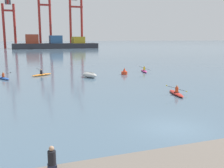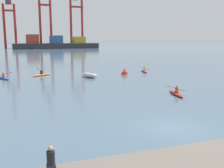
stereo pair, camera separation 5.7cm
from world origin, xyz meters
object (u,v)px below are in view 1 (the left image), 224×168
gantry_crane_west_mid (9,16)px  kayak_red (176,93)px  seated_onlooker (52,159)px  kayak_orange (42,74)px  gantry_crane_east_mid (45,14)px  kayak_blue (3,78)px  kayak_magenta (144,71)px  capsized_dinghy (89,75)px  channel_buoy (124,72)px  container_barge (55,44)px  gantry_crane_east (76,15)px

gantry_crane_west_mid → kayak_red: (16.99, -124.29, -15.71)m
seated_onlooker → kayak_orange: bearing=85.7°
gantry_crane_east_mid → kayak_blue: size_ratio=10.28×
gantry_crane_west_mid → kayak_magenta: gantry_crane_west_mid is taller
capsized_dinghy → seated_onlooker: bearing=-107.8°
kayak_orange → kayak_blue: size_ratio=0.96×
capsized_dinghy → channel_buoy: channel_buoy is taller
channel_buoy → seated_onlooker: 30.28m
container_barge → kayak_magenta: bearing=-89.6°
gantry_crane_east → kayak_red: bearing=-97.8°
kayak_red → capsized_dinghy: bearing=110.2°
gantry_crane_east_mid → capsized_dinghy: 110.73m
gantry_crane_east → channel_buoy: gantry_crane_east is taller
channel_buoy → seated_onlooker: bearing=-117.3°
gantry_crane_west_mid → kayak_blue: (0.91, -108.19, -15.71)m
channel_buoy → kayak_magenta: bearing=23.4°
gantry_crane_west_mid → kayak_blue: gantry_crane_west_mid is taller
gantry_crane_east_mid → gantry_crane_east: (16.11, -1.25, -0.50)m
kayak_orange → seated_onlooker: size_ratio=3.56×
container_barge → kayak_orange: container_barge is taller
channel_buoy → kayak_magenta: size_ratio=0.29×
gantry_crane_west_mid → gantry_crane_east: 33.79m
gantry_crane_west_mid → channel_buoy: bearing=-80.8°
kayak_magenta → capsized_dinghy: bearing=-162.9°
gantry_crane_west_mid → seated_onlooker: (3.78, -136.41, -14.82)m
gantry_crane_east_mid → capsized_dinghy: bearing=-92.9°
kayak_red → seated_onlooker: (-13.21, -12.12, 0.89)m
gantry_crane_west_mid → gantry_crane_east_mid: bearing=-4.8°
container_barge → channel_buoy: container_barge is taller
channel_buoy → kayak_blue: 16.82m
container_barge → gantry_crane_west_mid: 26.99m
kayak_blue → gantry_crane_east: bearing=72.7°
gantry_crane_east → kayak_blue: bearing=-107.3°
gantry_crane_east → kayak_red: size_ratio=9.65×
gantry_crane_east → container_barge: bearing=-150.6°
kayak_magenta → seated_onlooker: seated_onlooker is taller
kayak_red → kayak_blue: (-16.09, 16.10, 0.00)m
gantry_crane_west_mid → container_barge: bearing=-24.8°
gantry_crane_west_mid → kayak_red: bearing=-82.2°
kayak_red → kayak_orange: bearing=121.9°
kayak_orange → seated_onlooker: 29.86m
capsized_dinghy → seated_onlooker: size_ratio=3.14×
kayak_magenta → kayak_orange: size_ratio=1.08×
channel_buoy → kayak_blue: bearing=175.5°
channel_buoy → kayak_orange: (-11.67, 2.87, -0.19)m
kayak_blue → seated_onlooker: seated_onlooker is taller
container_barge → kayak_magenta: size_ratio=12.03×
container_barge → kayak_magenta: container_barge is taller
channel_buoy → kayak_blue: size_ratio=0.30×
kayak_blue → channel_buoy: bearing=-4.5°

